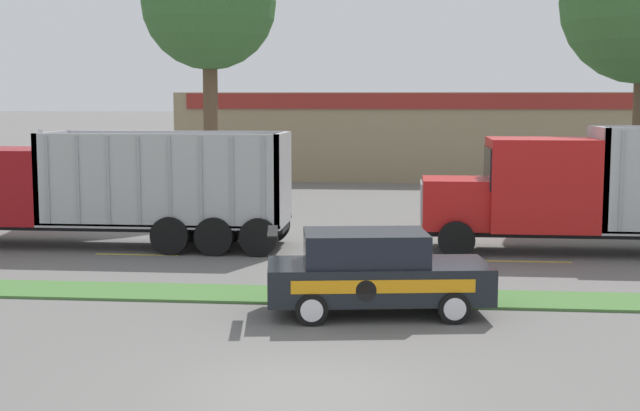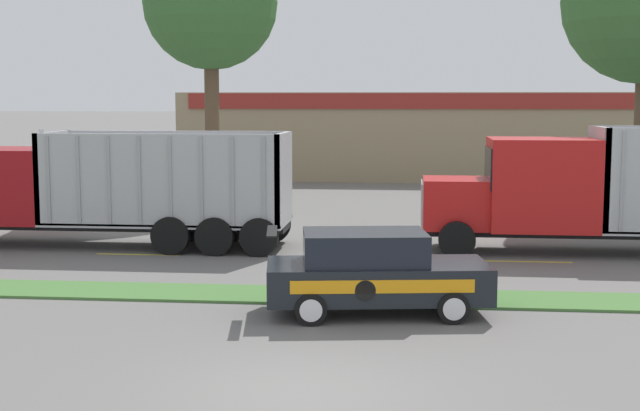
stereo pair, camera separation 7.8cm
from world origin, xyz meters
name	(u,v)px [view 2 (the right image)]	position (x,y,z in m)	size (l,w,h in m)	color
ground_plane	(301,392)	(0.00, 0.00, 0.00)	(600.00, 600.00, 0.00)	slate
grass_verge	(337,296)	(0.00, 6.43, 0.03)	(120.00, 1.71, 0.06)	#477538
centre_line_3	(138,254)	(-6.06, 11.28, 0.00)	(2.40, 0.14, 0.01)	yellow
centre_line_4	(328,258)	(-0.66, 11.28, 0.00)	(2.40, 0.14, 0.01)	yellow
centre_line_5	(527,262)	(4.74, 11.28, 0.00)	(2.40, 0.14, 0.01)	yellow
dump_truck_lead	(586,193)	(6.53, 12.83, 1.71)	(11.43, 2.74, 3.60)	black
dump_truck_mid	(59,194)	(-8.86, 12.61, 1.56)	(11.83, 2.80, 3.51)	black
rally_car	(374,272)	(0.87, 4.99, 0.87)	(4.70, 2.49, 1.73)	black
store_building_backdrop	(448,134)	(3.70, 39.57, 2.36)	(29.20, 12.10, 4.71)	#9E896B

